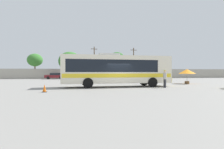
# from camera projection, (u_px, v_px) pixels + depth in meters

# --- Properties ---
(ground_plane) EXTENTS (300.00, 300.00, 0.00)m
(ground_plane) POSITION_uv_depth(u_px,v_px,m) (106.00, 82.00, 29.54)
(ground_plane) COLOR gray
(perimeter_wall) EXTENTS (80.00, 0.30, 2.39)m
(perimeter_wall) POSITION_uv_depth(u_px,v_px,m) (96.00, 74.00, 47.19)
(perimeter_wall) COLOR #9E998C
(perimeter_wall) RESTS_ON ground_plane
(coach_bus_cream_yellow) EXTENTS (12.03, 3.07, 3.64)m
(coach_bus_cream_yellow) POSITION_uv_depth(u_px,v_px,m) (116.00, 69.00, 20.79)
(coach_bus_cream_yellow) COLOR silver
(coach_bus_cream_yellow) RESTS_ON ground_plane
(attendant_by_bus_door) EXTENTS (0.46, 0.46, 1.82)m
(attendant_by_bus_door) POSITION_uv_depth(u_px,v_px,m) (165.00, 78.00, 19.69)
(attendant_by_bus_door) COLOR #38383D
(attendant_by_bus_door) RESTS_ON ground_plane
(vendor_umbrella_secondary_orange) EXTENTS (2.32, 2.32, 2.03)m
(vendor_umbrella_secondary_orange) POSITION_uv_depth(u_px,v_px,m) (187.00, 72.00, 26.27)
(vendor_umbrella_secondary_orange) COLOR gray
(vendor_umbrella_secondary_orange) RESTS_ON ground_plane
(parked_car_leftmost_maroon) EXTENTS (4.46, 2.20, 1.41)m
(parked_car_leftmost_maroon) POSITION_uv_depth(u_px,v_px,m) (55.00, 76.00, 42.93)
(parked_car_leftmost_maroon) COLOR maroon
(parked_car_leftmost_maroon) RESTS_ON ground_plane
(parked_car_second_white) EXTENTS (4.45, 2.24, 1.52)m
(parked_car_second_white) POSITION_uv_depth(u_px,v_px,m) (82.00, 76.00, 42.98)
(parked_car_second_white) COLOR silver
(parked_car_second_white) RESTS_ON ground_plane
(parked_car_third_grey) EXTENTS (4.41, 2.11, 1.41)m
(parked_car_third_grey) POSITION_uv_depth(u_px,v_px,m) (108.00, 76.00, 44.66)
(parked_car_third_grey) COLOR slate
(parked_car_third_grey) RESTS_ON ground_plane
(parked_car_rightmost_maroon) EXTENTS (4.49, 2.22, 1.49)m
(parked_car_rightmost_maroon) POSITION_uv_depth(u_px,v_px,m) (132.00, 75.00, 45.60)
(parked_car_rightmost_maroon) COLOR maroon
(parked_car_rightmost_maroon) RESTS_ON ground_plane
(utility_pole_near) EXTENTS (1.76, 0.61, 8.38)m
(utility_pole_near) POSITION_uv_depth(u_px,v_px,m) (94.00, 62.00, 50.73)
(utility_pole_near) COLOR #4C3823
(utility_pole_near) RESTS_ON ground_plane
(utility_pole_far) EXTENTS (1.80, 0.37, 8.17)m
(utility_pole_far) POSITION_uv_depth(u_px,v_px,m) (134.00, 62.00, 51.42)
(utility_pole_far) COLOR #4C3823
(utility_pole_far) RESTS_ON ground_plane
(roadside_tree_left) EXTENTS (4.05, 4.05, 6.57)m
(roadside_tree_left) POSITION_uv_depth(u_px,v_px,m) (35.00, 60.00, 50.96)
(roadside_tree_left) COLOR brown
(roadside_tree_left) RESTS_ON ground_plane
(roadside_tree_midleft) EXTENTS (5.80, 5.80, 6.92)m
(roadside_tree_midleft) POSITION_uv_depth(u_px,v_px,m) (70.00, 61.00, 49.72)
(roadside_tree_midleft) COLOR brown
(roadside_tree_midleft) RESTS_ON ground_plane
(roadside_tree_midright) EXTENTS (4.45, 4.45, 7.01)m
(roadside_tree_midright) POSITION_uv_depth(u_px,v_px,m) (117.00, 59.00, 51.39)
(roadside_tree_midright) COLOR brown
(roadside_tree_midright) RESTS_ON ground_plane
(traffic_cone_on_apron) EXTENTS (0.36, 0.36, 0.64)m
(traffic_cone_on_apron) POSITION_uv_depth(u_px,v_px,m) (44.00, 88.00, 15.36)
(traffic_cone_on_apron) COLOR black
(traffic_cone_on_apron) RESTS_ON ground_plane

